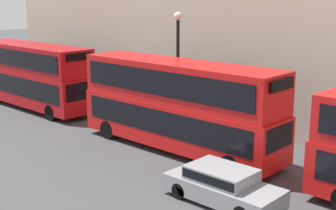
% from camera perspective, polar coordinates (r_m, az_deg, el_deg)
% --- Properties ---
extents(bus_second_in_queue, '(2.59, 11.24, 4.44)m').
position_cam_1_polar(bus_second_in_queue, '(22.83, 1.25, 0.32)').
color(bus_second_in_queue, red).
rests_on(bus_second_in_queue, ground).
extents(bus_third_in_queue, '(2.59, 10.79, 4.33)m').
position_cam_1_polar(bus_third_in_queue, '(32.99, -16.25, 3.75)').
color(bus_third_in_queue, '#A80F14').
rests_on(bus_third_in_queue, ground).
extents(car_hatchback, '(1.89, 4.45, 1.37)m').
position_cam_1_polar(car_hatchback, '(17.69, 6.66, -9.58)').
color(car_hatchback, gray).
rests_on(car_hatchback, ground).
extents(street_lamp, '(0.44, 0.44, 6.70)m').
position_cam_1_polar(street_lamp, '(24.98, 1.21, 5.36)').
color(street_lamp, black).
rests_on(street_lamp, ground).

